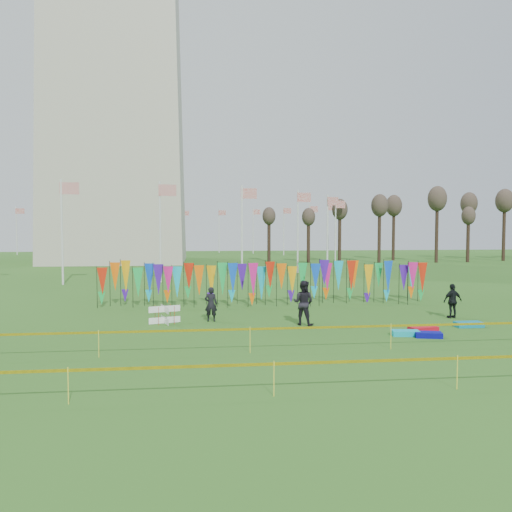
{
  "coord_description": "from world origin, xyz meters",
  "views": [
    {
      "loc": [
        -3.73,
        -19.17,
        4.16
      ],
      "look_at": [
        -0.83,
        6.0,
        2.83
      ],
      "focal_mm": 35.0,
      "sensor_mm": 36.0,
      "label": 1
    }
  ],
  "objects": [
    {
      "name": "kite_bag_teal",
      "position": [
        7.77,
        0.84,
        0.11
      ],
      "size": [
        1.16,
        0.56,
        0.22
      ],
      "primitive_type": "cube",
      "rotation": [
        0.0,
        0.0,
        0.01
      ],
      "color": "#0B80A1",
      "rests_on": "ground"
    },
    {
      "name": "kite_bag_blue",
      "position": [
        5.1,
        -0.94,
        0.1
      ],
      "size": [
        1.09,
        0.75,
        0.21
      ],
      "primitive_type": "cube",
      "rotation": [
        0.0,
        0.0,
        -0.24
      ],
      "color": "#090A92",
      "rests_on": "ground"
    },
    {
      "name": "person_left",
      "position": [
        -3.19,
        3.42,
        0.79
      ],
      "size": [
        0.62,
        0.48,
        1.58
      ],
      "primitive_type": "imported",
      "rotation": [
        0.0,
        0.0,
        3.03
      ],
      "color": "black",
      "rests_on": "ground"
    },
    {
      "name": "ground",
      "position": [
        0.0,
        0.0,
        0.0
      ],
      "size": [
        160.0,
        160.0,
        0.0
      ],
      "primitive_type": "plane",
      "color": "#265317",
      "rests_on": "ground"
    },
    {
      "name": "flagpole_ring",
      "position": [
        -14.0,
        48.0,
        4.0
      ],
      "size": [
        57.4,
        56.16,
        8.0
      ],
      "color": "silver",
      "rests_on": "ground"
    },
    {
      "name": "banner_row",
      "position": [
        0.28,
        8.0,
        1.48
      ],
      "size": [
        18.64,
        0.64,
        2.36
      ],
      "color": "black",
      "rests_on": "ground"
    },
    {
      "name": "caution_tape_near",
      "position": [
        -0.22,
        -2.6,
        0.78
      ],
      "size": [
        26.0,
        0.02,
        0.9
      ],
      "color": "yellow",
      "rests_on": "ground"
    },
    {
      "name": "tree_line",
      "position": [
        32.0,
        44.0,
        6.17
      ],
      "size": [
        53.92,
        1.92,
        7.84
      ],
      "color": "#35241A",
      "rests_on": "ground"
    },
    {
      "name": "caution_tape_far",
      "position": [
        -0.22,
        -7.03,
        0.78
      ],
      "size": [
        26.0,
        0.02,
        0.9
      ],
      "color": "yellow",
      "rests_on": "ground"
    },
    {
      "name": "kite_bag_turquoise",
      "position": [
        4.34,
        -0.55,
        0.11
      ],
      "size": [
        1.12,
        0.68,
        0.21
      ],
      "primitive_type": "cube",
      "rotation": [
        0.0,
        0.0,
        -0.15
      ],
      "color": "#0DB3CE",
      "rests_on": "ground"
    },
    {
      "name": "person_mid",
      "position": [
        0.81,
        2.11,
        0.98
      ],
      "size": [
        1.12,
        1.0,
        1.96
      ],
      "primitive_type": "imported",
      "rotation": [
        0.0,
        0.0,
        2.59
      ],
      "color": "black",
      "rests_on": "ground"
    },
    {
      "name": "kite_bag_red",
      "position": [
        5.38,
        0.1,
        0.11
      ],
      "size": [
        1.25,
        0.76,
        0.21
      ],
      "primitive_type": "cube",
      "rotation": [
        0.0,
        0.0,
        0.21
      ],
      "color": "red",
      "rests_on": "ground"
    },
    {
      "name": "box_kite",
      "position": [
        -5.25,
        3.15,
        0.4
      ],
      "size": [
        0.72,
        0.72,
        0.8
      ],
      "rotation": [
        0.0,
        0.0,
        0.31
      ],
      "color": "#B5220D",
      "rests_on": "ground"
    },
    {
      "name": "person_right",
      "position": [
        8.17,
        2.98,
        0.81
      ],
      "size": [
        1.02,
        0.68,
        1.63
      ],
      "primitive_type": "imported",
      "rotation": [
        0.0,
        0.0,
        3.29
      ],
      "color": "black",
      "rests_on": "ground"
    }
  ]
}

